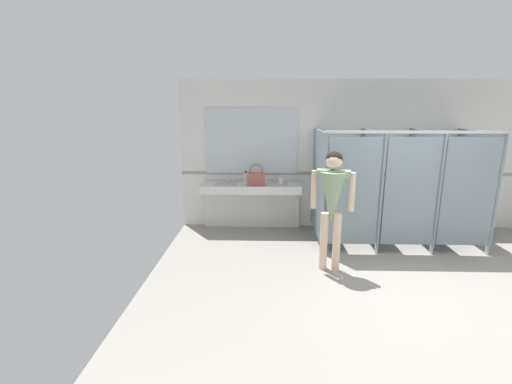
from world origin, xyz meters
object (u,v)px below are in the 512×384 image
object	(u,v)px
handbag	(256,178)
soap_dispenser	(246,177)
paper_cup	(281,182)
person_standing	(332,196)

from	to	relation	value
handbag	soap_dispenser	size ratio (longest dim) A/B	1.87
handbag	paper_cup	xyz separation A→B (m)	(0.45, 0.10, -0.08)
handbag	soap_dispenser	bearing A→B (deg)	124.21
person_standing	soap_dispenser	world-z (taller)	person_standing
paper_cup	soap_dispenser	bearing A→B (deg)	162.45
handbag	paper_cup	distance (m)	0.46
handbag	soap_dispenser	world-z (taller)	handbag
soap_dispenser	handbag	bearing A→B (deg)	-55.79
handbag	paper_cup	size ratio (longest dim) A/B	3.72
handbag	person_standing	bearing A→B (deg)	-53.99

